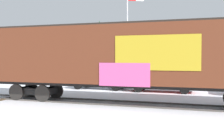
# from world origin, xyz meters

# --- Properties ---
(ground_plane) EXTENTS (260.00, 260.00, 0.00)m
(ground_plane) POSITION_xyz_m (0.00, 0.00, 0.00)
(ground_plane) COLOR silver
(track) EXTENTS (59.99, 4.91, 0.08)m
(track) POSITION_xyz_m (2.79, 0.08, 0.04)
(track) COLOR #4C4742
(track) RESTS_ON ground_plane
(freight_car) EXTENTS (17.68, 3.69, 4.24)m
(freight_car) POSITION_xyz_m (1.32, -0.00, 2.48)
(freight_car) COLOR #5B2B19
(freight_car) RESTS_ON ground_plane
(flagpole) EXTENTS (1.49, 0.90, 9.01)m
(flagpole) POSITION_xyz_m (-2.65, 11.90, 5.91)
(flagpole) COLOR silver
(flagpole) RESTS_ON ground_plane
(hillside) EXTENTS (149.70, 31.81, 14.20)m
(hillside) POSITION_xyz_m (-0.04, 77.31, 4.71)
(hillside) COLOR silver
(hillside) RESTS_ON ground_plane
(parked_car_white) EXTENTS (4.56, 1.96, 1.52)m
(parked_car_white) POSITION_xyz_m (-3.23, 6.07, 0.78)
(parked_car_white) COLOR silver
(parked_car_white) RESTS_ON ground_plane
(parked_car_red) EXTENTS (4.70, 2.08, 1.71)m
(parked_car_red) POSITION_xyz_m (1.54, 5.99, 0.85)
(parked_car_red) COLOR #B21E1E
(parked_car_red) RESTS_ON ground_plane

